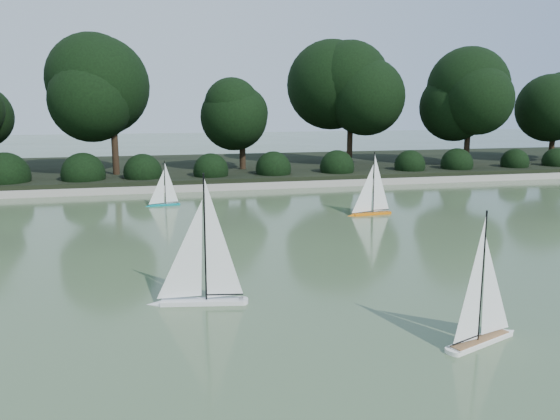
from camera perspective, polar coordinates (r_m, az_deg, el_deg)
name	(u,v)px	position (r m, az deg, el deg)	size (l,w,h in m)	color
ground	(308,296)	(7.13, 2.99, -8.99)	(80.00, 80.00, 0.00)	#3B4D2E
pond_coping	(222,187)	(15.72, -6.10, 2.42)	(40.00, 0.35, 0.18)	gray
far_bank	(208,169)	(19.65, -7.55, 4.30)	(40.00, 8.00, 0.30)	black
tree_line	(249,97)	(18.13, -3.30, 11.70)	(26.31, 3.93, 4.39)	black
shrub_hedge	(218,171)	(16.56, -6.51, 4.11)	(29.10, 1.10, 1.10)	black
sailboat_white_a	(194,283)	(6.86, -8.97, -7.53)	(1.27, 0.41, 1.73)	silver
sailboat_white_b	(487,320)	(6.16, 20.77, -10.74)	(1.07, 0.54, 1.50)	white
sailboat_orange	(368,204)	(12.28, 9.21, 0.57)	(1.09, 0.27, 1.49)	orange
sailboat_teal	(161,198)	(13.52, -12.28, 1.21)	(0.86, 0.22, 1.16)	#047C7F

